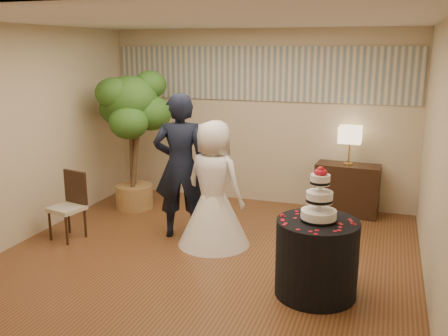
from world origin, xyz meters
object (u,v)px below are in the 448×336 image
(cake_table, at_px, (317,258))
(console, at_px, (347,189))
(groom, at_px, (180,166))
(bride, at_px, (214,184))
(ficus_tree, at_px, (132,140))
(table_lamp, at_px, (350,146))
(side_chair, at_px, (66,207))
(wedding_cake, at_px, (320,194))

(cake_table, xyz_separation_m, console, (0.06, 2.73, -0.01))
(groom, bearing_deg, bride, 144.67)
(groom, distance_m, cake_table, 2.34)
(bride, relative_size, cake_table, 1.94)
(console, relative_size, ficus_tree, 0.43)
(table_lamp, relative_size, side_chair, 0.64)
(table_lamp, xyz_separation_m, side_chair, (-3.45, -2.23, -0.62))
(groom, distance_m, table_lamp, 2.62)
(wedding_cake, xyz_separation_m, ficus_tree, (-3.18, 1.97, 0.01))
(wedding_cake, bearing_deg, console, 88.64)
(cake_table, bearing_deg, ficus_tree, 148.15)
(groom, relative_size, console, 2.07)
(groom, xyz_separation_m, side_chair, (-1.40, -0.60, -0.52))
(bride, relative_size, table_lamp, 2.81)
(wedding_cake, height_order, table_lamp, wedding_cake)
(groom, xyz_separation_m, table_lamp, (2.05, 1.63, 0.10))
(bride, bearing_deg, groom, -3.08)
(cake_table, bearing_deg, bride, 146.93)
(wedding_cake, distance_m, table_lamp, 2.73)
(console, height_order, ficus_tree, ficus_tree)
(table_lamp, bearing_deg, bride, -130.73)
(wedding_cake, height_order, side_chair, wedding_cake)
(wedding_cake, height_order, ficus_tree, ficus_tree)
(groom, height_order, bride, groom)
(groom, distance_m, wedding_cake, 2.27)
(wedding_cake, bearing_deg, groom, 150.94)
(wedding_cake, xyz_separation_m, side_chair, (-3.38, 0.50, -0.64))
(side_chair, bearing_deg, bride, 26.37)
(groom, bearing_deg, table_lamp, -160.85)
(cake_table, bearing_deg, wedding_cake, 0.00)
(side_chair, bearing_deg, console, 45.98)
(wedding_cake, relative_size, table_lamp, 0.98)
(console, distance_m, side_chair, 4.10)
(cake_table, bearing_deg, table_lamp, 88.64)
(wedding_cake, distance_m, side_chair, 3.48)
(console, bearing_deg, ficus_tree, -163.34)
(bride, bearing_deg, side_chair, 26.21)
(wedding_cake, xyz_separation_m, table_lamp, (0.06, 2.73, -0.01))
(bride, xyz_separation_m, wedding_cake, (1.46, -0.95, 0.27))
(groom, height_order, ficus_tree, ficus_tree)
(wedding_cake, bearing_deg, cake_table, 0.00)
(bride, height_order, table_lamp, bride)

